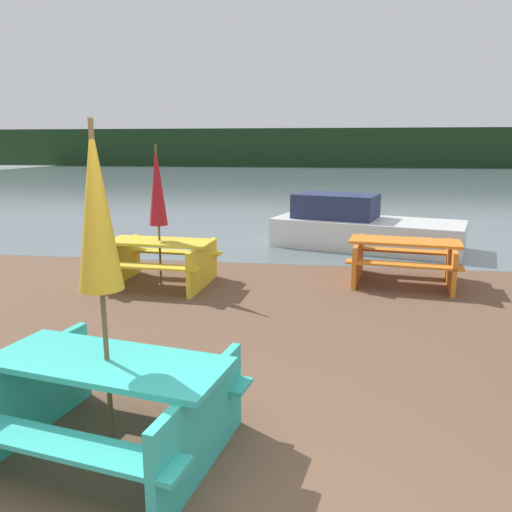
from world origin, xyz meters
TOP-DOWN VIEW (x-y plane):
  - water at (0.00, 32.22)m, footprint 60.00×50.00m
  - far_treeline at (0.00, 52.22)m, footprint 80.00×1.60m
  - picnic_table_teal at (-0.91, 1.00)m, footprint 1.98×1.68m
  - picnic_table_yellow at (-2.07, 5.52)m, footprint 1.83×1.50m
  - picnic_table_orange at (1.91, 6.20)m, footprint 1.95×1.62m
  - umbrella_crimson at (-2.07, 5.52)m, footprint 0.30×0.30m
  - umbrella_gold at (-0.91, 1.00)m, footprint 0.31×0.31m
  - boat at (1.38, 9.20)m, footprint 4.41×2.75m

SIDE VIEW (x-z plane):
  - water at x=0.00m, z-range 0.00..0.00m
  - boat at x=1.38m, z-range -0.15..1.03m
  - picnic_table_orange at x=1.91m, z-range 0.08..0.81m
  - picnic_table_teal at x=-0.91m, z-range 0.08..0.82m
  - picnic_table_yellow at x=-2.07m, z-range 0.08..0.82m
  - umbrella_crimson at x=-2.07m, z-range 0.49..2.77m
  - umbrella_gold at x=-0.91m, z-range 0.62..3.06m
  - far_treeline at x=0.00m, z-range 0.00..4.00m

